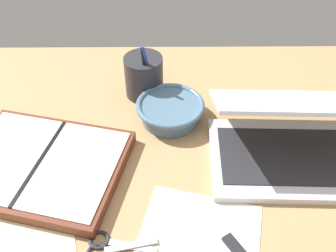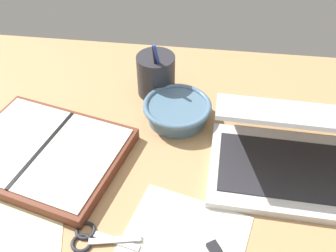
# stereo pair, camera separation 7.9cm
# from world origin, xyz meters

# --- Properties ---
(desk_top) EXTENTS (1.40, 1.00, 0.02)m
(desk_top) POSITION_xyz_m (0.00, 0.00, 0.01)
(desk_top) COLOR tan
(desk_top) RESTS_ON ground
(laptop) EXTENTS (0.33, 0.29, 0.17)m
(laptop) POSITION_xyz_m (0.26, 0.05, 0.07)
(laptop) COLOR silver
(laptop) RESTS_ON desk_top
(bowl) EXTENTS (0.16, 0.16, 0.05)m
(bowl) POSITION_xyz_m (0.01, 0.17, 0.05)
(bowl) COLOR slate
(bowl) RESTS_ON desk_top
(pen_cup) EXTENTS (0.10, 0.10, 0.16)m
(pen_cup) POSITION_xyz_m (-0.05, 0.27, 0.07)
(pen_cup) COLOR #28282D
(pen_cup) RESTS_ON desk_top
(planner) EXTENTS (0.39, 0.33, 0.03)m
(planner) POSITION_xyz_m (-0.26, 0.01, 0.04)
(planner) COLOR brown
(planner) RESTS_ON desk_top
(scissors) EXTENTS (0.13, 0.06, 0.01)m
(scissors) POSITION_xyz_m (-0.11, -0.17, 0.02)
(scissors) COLOR #B7B7BC
(scissors) RESTS_ON desk_top
(paper_sheet_beside_planner) EXTENTS (0.27, 0.27, 0.00)m
(paper_sheet_beside_planner) POSITION_xyz_m (-0.27, -0.17, 0.02)
(paper_sheet_beside_planner) COLOR #F4EFB2
(paper_sheet_beside_planner) RESTS_ON desk_top
(usb_drive) EXTENTS (0.05, 0.07, 0.01)m
(usb_drive) POSITION_xyz_m (0.12, -0.18, 0.02)
(usb_drive) COLOR black
(usb_drive) RESTS_ON desk_top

